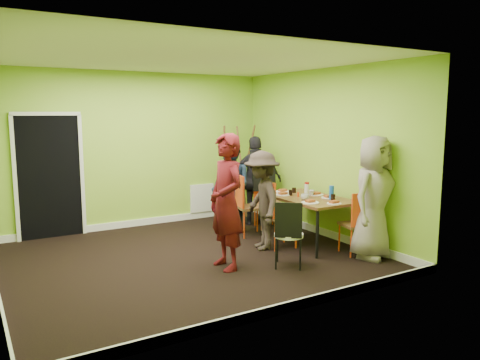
# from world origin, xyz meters

# --- Properties ---
(ground) EXTENTS (5.00, 5.00, 0.00)m
(ground) POSITION_xyz_m (0.00, 0.00, 0.00)
(ground) COLOR black
(ground) RESTS_ON ground
(room_walls) EXTENTS (5.04, 4.54, 2.82)m
(room_walls) POSITION_xyz_m (-0.02, 0.04, 0.99)
(room_walls) COLOR #8FBE30
(room_walls) RESTS_ON ground
(dining_table) EXTENTS (0.90, 1.50, 0.75)m
(dining_table) POSITION_xyz_m (1.96, -0.27, 0.70)
(dining_table) COLOR black
(dining_table) RESTS_ON ground
(chair_left_far) EXTENTS (0.52, 0.51, 1.04)m
(chair_left_far) POSITION_xyz_m (1.35, 0.63, 0.58)
(chair_left_far) COLOR #EE4916
(chair_left_far) RESTS_ON ground
(chair_left_near) EXTENTS (0.48, 0.47, 1.04)m
(chair_left_near) POSITION_xyz_m (1.36, -0.20, 0.59)
(chair_left_near) COLOR #EE4916
(chair_left_near) RESTS_ON ground
(chair_back_end) EXTENTS (0.53, 0.59, 1.06)m
(chair_back_end) POSITION_xyz_m (2.01, 1.07, 0.75)
(chair_back_end) COLOR #EE4916
(chair_back_end) RESTS_ON ground
(chair_front_end) EXTENTS (0.46, 0.47, 0.94)m
(chair_front_end) POSITION_xyz_m (2.18, -1.15, 0.53)
(chair_front_end) COLOR #EE4916
(chair_front_end) RESTS_ON ground
(chair_bentwood) EXTENTS (0.50, 0.50, 0.92)m
(chair_bentwood) POSITION_xyz_m (0.97, -1.08, 0.51)
(chair_bentwood) COLOR black
(chair_bentwood) RESTS_ON ground
(easel) EXTENTS (0.74, 0.69, 1.84)m
(easel) POSITION_xyz_m (1.99, 2.02, 0.91)
(easel) COLOR brown
(easel) RESTS_ON ground
(plate_near_left) EXTENTS (0.24, 0.24, 0.01)m
(plate_near_left) POSITION_xyz_m (1.71, 0.08, 0.76)
(plate_near_left) COLOR white
(plate_near_left) RESTS_ON dining_table
(plate_near_right) EXTENTS (0.26, 0.26, 0.01)m
(plate_near_right) POSITION_xyz_m (1.67, -0.67, 0.76)
(plate_near_right) COLOR white
(plate_near_right) RESTS_ON dining_table
(plate_far_back) EXTENTS (0.25, 0.25, 0.01)m
(plate_far_back) POSITION_xyz_m (1.89, 0.33, 0.76)
(plate_far_back) COLOR white
(plate_far_back) RESTS_ON dining_table
(plate_far_front) EXTENTS (0.21, 0.21, 0.01)m
(plate_far_front) POSITION_xyz_m (1.93, -0.90, 0.76)
(plate_far_front) COLOR white
(plate_far_front) RESTS_ON dining_table
(plate_wall_back) EXTENTS (0.24, 0.24, 0.01)m
(plate_wall_back) POSITION_xyz_m (2.18, -0.19, 0.76)
(plate_wall_back) COLOR white
(plate_wall_back) RESTS_ON dining_table
(plate_wall_front) EXTENTS (0.23, 0.23, 0.01)m
(plate_wall_front) POSITION_xyz_m (2.17, -0.50, 0.76)
(plate_wall_front) COLOR white
(plate_wall_front) RESTS_ON dining_table
(thermos) EXTENTS (0.07, 0.07, 0.22)m
(thermos) POSITION_xyz_m (1.90, -0.29, 0.86)
(thermos) COLOR white
(thermos) RESTS_ON dining_table
(blue_bottle) EXTENTS (0.07, 0.07, 0.21)m
(blue_bottle) POSITION_xyz_m (2.14, -0.60, 0.86)
(blue_bottle) COLOR #1755AF
(blue_bottle) RESTS_ON dining_table
(orange_bottle) EXTENTS (0.03, 0.03, 0.08)m
(orange_bottle) POSITION_xyz_m (1.83, -0.17, 0.79)
(orange_bottle) COLOR #EE4916
(orange_bottle) RESTS_ON dining_table
(glass_mid) EXTENTS (0.06, 0.06, 0.09)m
(glass_mid) POSITION_xyz_m (1.80, -0.00, 0.80)
(glass_mid) COLOR black
(glass_mid) RESTS_ON dining_table
(glass_back) EXTENTS (0.07, 0.07, 0.09)m
(glass_back) POSITION_xyz_m (2.01, 0.17, 0.79)
(glass_back) COLOR black
(glass_back) RESTS_ON dining_table
(glass_front) EXTENTS (0.07, 0.07, 0.10)m
(glass_front) POSITION_xyz_m (2.08, -0.71, 0.80)
(glass_front) COLOR black
(glass_front) RESTS_ON dining_table
(cup_a) EXTENTS (0.11, 0.11, 0.09)m
(cup_a) POSITION_xyz_m (1.75, -0.43, 0.80)
(cup_a) COLOR white
(cup_a) RESTS_ON dining_table
(cup_b) EXTENTS (0.10, 0.10, 0.09)m
(cup_b) POSITION_xyz_m (2.08, -0.18, 0.79)
(cup_b) COLOR white
(cup_b) RESTS_ON dining_table
(person_standing) EXTENTS (0.44, 0.66, 1.81)m
(person_standing) POSITION_xyz_m (0.25, -0.66, 0.91)
(person_standing) COLOR #540E14
(person_standing) RESTS_ON ground
(person_left_far) EXTENTS (0.63, 0.80, 1.60)m
(person_left_far) POSITION_xyz_m (1.24, 0.96, 0.80)
(person_left_far) COLOR #132030
(person_left_far) RESTS_ON ground
(person_left_near) EXTENTS (0.82, 1.10, 1.51)m
(person_left_near) POSITION_xyz_m (1.15, -0.15, 0.76)
(person_left_near) COLOR #2E241E
(person_left_near) RESTS_ON ground
(person_back_end) EXTENTS (1.04, 0.71, 1.65)m
(person_back_end) POSITION_xyz_m (1.95, 1.26, 0.82)
(person_back_end) COLOR black
(person_back_end) RESTS_ON ground
(person_front_end) EXTENTS (0.97, 0.76, 1.76)m
(person_front_end) POSITION_xyz_m (2.28, -1.32, 0.88)
(person_front_end) COLOR gray
(person_front_end) RESTS_ON ground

